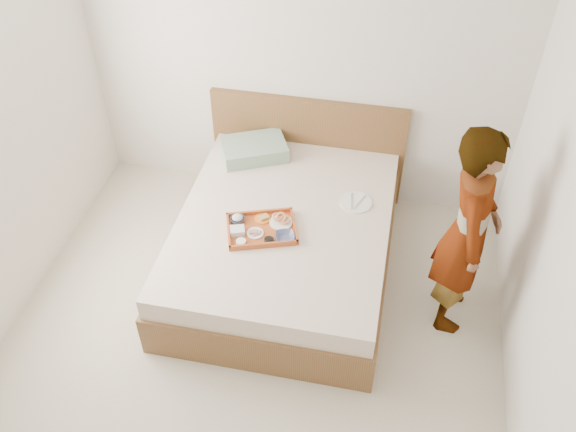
% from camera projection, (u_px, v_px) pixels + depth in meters
% --- Properties ---
extents(ground, '(3.50, 4.00, 0.01)m').
position_uv_depth(ground, '(242.00, 370.00, 4.26)').
color(ground, beige).
rests_on(ground, ground).
extents(ceiling, '(3.50, 4.00, 0.01)m').
position_uv_depth(ceiling, '(210.00, 4.00, 2.49)').
color(ceiling, white).
rests_on(ceiling, ground).
extents(wall_back, '(3.50, 0.01, 2.60)m').
position_uv_depth(wall_back, '(300.00, 58.00, 4.81)').
color(wall_back, silver).
rests_on(wall_back, ground).
extents(wall_right, '(0.01, 4.00, 2.60)m').
position_uv_depth(wall_right, '(568.00, 284.00, 3.12)').
color(wall_right, silver).
rests_on(wall_right, ground).
extents(bed, '(1.65, 2.00, 0.53)m').
position_uv_depth(bed, '(284.00, 243.00, 4.79)').
color(bed, brown).
rests_on(bed, ground).
extents(headboard, '(1.65, 0.06, 0.95)m').
position_uv_depth(headboard, '(308.00, 147.00, 5.34)').
color(headboard, brown).
rests_on(headboard, ground).
extents(pillow, '(0.62, 0.54, 0.12)m').
position_uv_depth(pillow, '(254.00, 149.00, 5.13)').
color(pillow, gray).
rests_on(pillow, bed).
extents(tray, '(0.58, 0.50, 0.04)m').
position_uv_depth(tray, '(262.00, 229.00, 4.49)').
color(tray, '#B6562A').
rests_on(tray, bed).
extents(prawn_plate, '(0.22, 0.22, 0.01)m').
position_uv_depth(prawn_plate, '(281.00, 222.00, 4.54)').
color(prawn_plate, white).
rests_on(prawn_plate, tray).
extents(navy_bowl_big, '(0.18, 0.18, 0.03)m').
position_uv_depth(navy_bowl_big, '(285.00, 237.00, 4.42)').
color(navy_bowl_big, '#151A40').
rests_on(navy_bowl_big, tray).
extents(sauce_dish, '(0.09, 0.09, 0.03)m').
position_uv_depth(sauce_dish, '(269.00, 240.00, 4.40)').
color(sauce_dish, black).
rests_on(sauce_dish, tray).
extents(meat_plate, '(0.15, 0.15, 0.01)m').
position_uv_depth(meat_plate, '(255.00, 233.00, 4.46)').
color(meat_plate, white).
rests_on(meat_plate, tray).
extents(bread_plate, '(0.15, 0.15, 0.01)m').
position_uv_depth(bread_plate, '(263.00, 218.00, 4.58)').
color(bread_plate, orange).
rests_on(bread_plate, tray).
extents(salad_bowl, '(0.14, 0.14, 0.03)m').
position_uv_depth(salad_bowl, '(238.00, 219.00, 4.55)').
color(salad_bowl, '#151A40').
rests_on(salad_bowl, tray).
extents(plastic_tub, '(0.12, 0.11, 0.04)m').
position_uv_depth(plastic_tub, '(237.00, 231.00, 4.45)').
color(plastic_tub, silver).
rests_on(plastic_tub, tray).
extents(cheese_round, '(0.09, 0.09, 0.03)m').
position_uv_depth(cheese_round, '(241.00, 242.00, 4.38)').
color(cheese_round, white).
rests_on(cheese_round, tray).
extents(dinner_plate, '(0.29, 0.29, 0.01)m').
position_uv_depth(dinner_plate, '(356.00, 202.00, 4.72)').
color(dinner_plate, white).
rests_on(dinner_plate, bed).
extents(person, '(0.41, 0.61, 1.62)m').
position_uv_depth(person, '(468.00, 232.00, 4.09)').
color(person, silver).
rests_on(person, ground).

